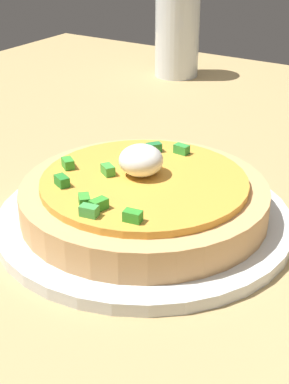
{
  "coord_description": "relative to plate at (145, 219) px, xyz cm",
  "views": [
    {
      "loc": [
        22.69,
        -46.99,
        26.86
      ],
      "look_at": [
        0.03,
        -11.36,
        5.43
      ],
      "focal_mm": 54.57,
      "sensor_mm": 36.0,
      "label": 1
    }
  ],
  "objects": [
    {
      "name": "dining_table",
      "position": [
        -0.03,
        11.36,
        -1.72
      ],
      "size": [
        108.58,
        89.27,
        2.42
      ],
      "primitive_type": "cube",
      "color": "tan",
      "rests_on": "ground"
    },
    {
      "name": "plate",
      "position": [
        0.0,
        0.0,
        0.0
      ],
      "size": [
        24.43,
        24.43,
        1.01
      ],
      "primitive_type": "cylinder",
      "color": "silver",
      "rests_on": "dining_table"
    },
    {
      "name": "pizza",
      "position": [
        -0.03,
        -0.0,
        2.11
      ],
      "size": [
        20.24,
        20.24,
        5.73
      ],
      "color": "tan",
      "rests_on": "plate"
    },
    {
      "name": "cup_far",
      "position": [
        -20.32,
        41.02,
        5.61
      ],
      "size": [
        6.55,
        6.55,
        12.92
      ],
      "color": "silver",
      "rests_on": "dining_table"
    }
  ]
}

